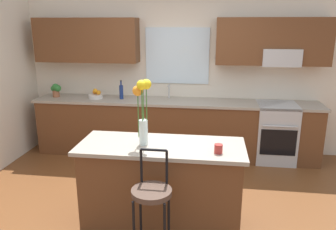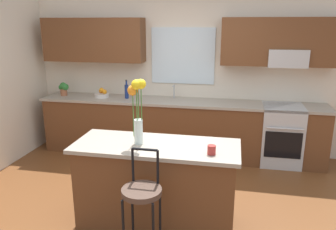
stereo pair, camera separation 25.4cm
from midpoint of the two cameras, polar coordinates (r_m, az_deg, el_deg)
The scene contains 12 objects.
ground_plane at distance 4.06m, azimuth -0.34°, elevation -15.83°, with size 14.00×14.00×0.00m, color brown.
back_wall_assembly at distance 5.45m, azimuth 4.24°, elevation 9.16°, with size 5.60×0.50×2.70m.
counter_run at distance 5.40m, azimuth 3.30°, elevation -2.22°, with size 4.56×0.64×0.92m.
sink_faucet at distance 5.40m, azimuth 2.37°, elevation 4.33°, with size 0.02×0.13×0.23m.
oven_range at distance 5.40m, azimuth 20.23°, elevation -3.24°, with size 0.60×0.64×0.92m.
kitchen_island at distance 3.57m, azimuth 0.08°, elevation -11.97°, with size 1.70×0.69×0.92m.
bar_stool_near at distance 3.01m, azimuth -2.05°, elevation -13.89°, with size 0.36×0.36×1.04m.
flower_vase at distance 3.28m, azimuth -3.12°, elevation 1.92°, with size 0.19×0.14×0.68m.
mug_ceramic at distance 3.17m, azimuth 9.86°, elevation -5.99°, with size 0.08×0.08×0.09m, color #A52D28.
fruit_bowl_oranges at distance 5.60m, azimuth -10.10°, elevation 3.56°, with size 0.24×0.24×0.16m.
bottle_olive_oil at distance 5.44m, azimuth -5.85°, elevation 4.14°, with size 0.06×0.06×0.31m.
potted_plant_small at distance 5.86m, azimuth -16.43°, elevation 4.49°, with size 0.19×0.13×0.23m.
Camera 2 is at (0.83, -3.37, 2.12)m, focal length 35.22 mm.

